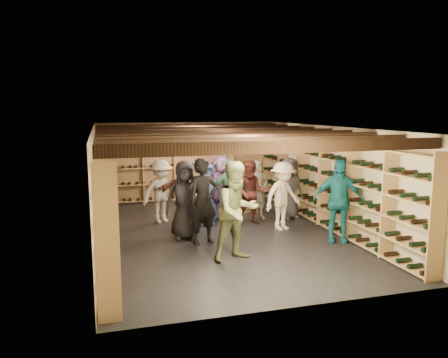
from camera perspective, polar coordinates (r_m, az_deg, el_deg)
name	(u,v)px	position (r m, az deg, el deg)	size (l,w,h in m)	color
ground	(222,232)	(10.12, -0.31, -6.96)	(8.00, 8.00, 0.00)	black
walls	(222,181)	(9.86, -0.31, -0.25)	(5.52, 8.02, 2.40)	#C2B697
ceiling	(222,128)	(9.74, -0.32, 6.74)	(5.50, 8.00, 0.01)	beige
ceiling_joists	(222,134)	(9.74, -0.32, 5.92)	(5.40, 7.12, 0.18)	black
wine_rack_left	(104,192)	(9.54, -15.38, -1.66)	(0.32, 7.50, 2.15)	#A0824D
wine_rack_right	(324,181)	(10.84, 12.90, -0.29)	(0.32, 7.50, 2.15)	#A0824D
wine_rack_back	(189,165)	(13.57, -4.62, 1.78)	(4.70, 0.30, 2.15)	#A0824D
crate_stack_left	(192,204)	(11.95, -4.23, -3.22)	(0.59, 0.49, 0.51)	tan
crate_stack_right	(247,203)	(12.04, 3.07, -3.11)	(0.51, 0.35, 0.51)	tan
crate_loose	(248,205)	(12.54, 3.12, -3.42)	(0.50, 0.33, 0.17)	tan
person_0	(185,200)	(9.52, -5.11, -2.75)	(0.83, 0.54, 1.71)	black
person_1	(203,201)	(9.13, -2.71, -2.92)	(0.66, 0.43, 1.81)	black
person_2	(237,211)	(8.12, 1.71, -4.23)	(0.90, 0.70, 1.86)	#5C613B
person_3	(283,196)	(10.26, 7.72, -2.21)	(1.04, 0.60, 1.61)	beige
person_4	(338,201)	(9.53, 14.66, -2.76)	(1.04, 0.43, 1.78)	#156673
person_5	(184,191)	(10.92, -5.29, -1.59)	(1.45, 0.46, 1.56)	brown
person_6	(207,194)	(10.60, -2.25, -1.94)	(0.75, 0.49, 1.54)	#1F284D
person_7	(258,190)	(11.21, 4.50, -1.45)	(0.55, 0.36, 1.51)	gray
person_8	(251,193)	(10.69, 3.59, -1.79)	(0.76, 0.59, 1.57)	#3F1A17
person_9	(161,191)	(10.96, -8.20, -1.61)	(1.01, 0.58, 1.57)	beige
person_10	(229,193)	(10.51, 0.69, -1.83)	(0.95, 0.39, 1.61)	#29543D
person_11	(221,185)	(11.24, -0.38, -0.84)	(1.59, 0.51, 1.72)	#8D6398
person_12	(289,188)	(11.37, 8.55, -1.19)	(0.77, 0.50, 1.58)	#37383D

